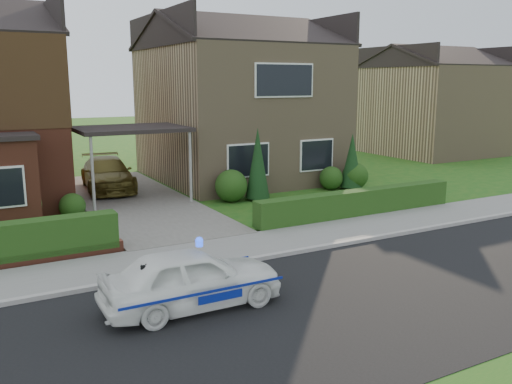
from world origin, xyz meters
TOP-DOWN VIEW (x-y plane):
  - ground at (0.00, 0.00)m, footprint 120.00×120.00m
  - road at (0.00, 0.00)m, footprint 60.00×6.00m
  - kerb at (0.00, 3.05)m, footprint 60.00×0.16m
  - sidewalk at (0.00, 4.10)m, footprint 60.00×2.00m
  - driveway at (0.00, 11.00)m, footprint 3.80×12.00m
  - house_right at (5.80, 13.99)m, footprint 7.50×8.06m
  - carport_link at (0.00, 10.95)m, footprint 3.80×3.00m
  - hedge_right at (5.80, 5.35)m, footprint 7.50×0.55m
  - shrub_left_mid at (-4.00, 9.30)m, footprint 1.32×1.32m
  - shrub_left_near at (-2.40, 9.60)m, footprint 0.84×0.84m
  - shrub_right_near at (3.20, 9.40)m, footprint 1.20×1.20m
  - shrub_right_mid at (7.80, 9.50)m, footprint 0.96×0.96m
  - shrub_right_far at (8.80, 9.20)m, footprint 1.08×1.08m
  - conifer_a at (4.20, 9.20)m, footprint 0.90×0.90m
  - conifer_b at (8.60, 9.20)m, footprint 0.90×0.90m
  - neighbour_right at (20.00, 16.00)m, footprint 6.50×7.00m
  - police_car at (-1.68, 1.20)m, footprint 3.25×3.55m
  - driveway_car at (-0.36, 13.32)m, footprint 2.20×4.51m

SIDE VIEW (x-z plane):
  - ground at x=0.00m, z-range 0.00..0.00m
  - road at x=0.00m, z-range -0.01..0.01m
  - hedge_right at x=5.80m, z-range -0.40..0.40m
  - sidewalk at x=0.00m, z-range 0.00..0.10m
  - kerb at x=0.00m, z-range 0.00..0.12m
  - driveway at x=0.00m, z-range 0.00..0.12m
  - shrub_left_near at x=-2.40m, z-range 0.00..0.84m
  - shrub_right_mid at x=7.80m, z-range 0.00..0.96m
  - shrub_right_far at x=8.80m, z-range 0.00..1.08m
  - shrub_right_near at x=3.20m, z-range 0.00..1.20m
  - police_car at x=-1.68m, z-range -0.08..1.29m
  - shrub_left_mid at x=-4.00m, z-range 0.00..1.32m
  - driveway_car at x=-0.36m, z-range 0.12..1.38m
  - conifer_b at x=8.60m, z-range 0.00..2.20m
  - conifer_a at x=4.20m, z-range 0.00..2.60m
  - neighbour_right at x=20.00m, z-range 0.00..5.20m
  - carport_link at x=0.00m, z-range 1.27..4.04m
  - house_right at x=5.80m, z-range 0.04..7.29m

